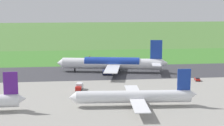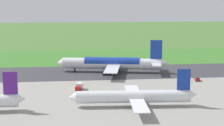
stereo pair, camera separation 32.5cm
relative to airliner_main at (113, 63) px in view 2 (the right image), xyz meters
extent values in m
plane|color=#477233|center=(-2.73, -0.07, -4.35)|extent=(800.00, 800.00, 0.00)
cube|color=#38383D|center=(-2.73, -0.07, -4.32)|extent=(600.00, 36.03, 0.06)
cube|color=gray|center=(-2.73, 55.10, -4.33)|extent=(440.00, 110.00, 0.05)
cube|color=#3C782B|center=(-2.73, -40.77, -4.33)|extent=(600.00, 80.00, 0.04)
cylinder|color=white|center=(0.37, -0.07, -0.15)|extent=(48.10, 14.32, 5.20)
cone|color=white|center=(25.40, -4.97, -0.15)|extent=(3.89, 5.42, 4.94)
cone|color=white|center=(-24.36, 4.77, 0.45)|extent=(4.28, 5.01, 4.42)
cube|color=#19389E|center=(-20.35, 3.98, 6.95)|extent=(5.59, 1.57, 9.00)
cube|color=white|center=(-19.30, 9.38, 0.65)|extent=(5.65, 9.60, 0.36)
cube|color=white|center=(-21.41, -1.41, 0.65)|extent=(5.65, 9.60, 0.36)
cube|color=white|center=(1.50, 10.91, -0.55)|extent=(10.11, 22.74, 0.35)
cube|color=white|center=(-2.72, -10.68, -0.55)|extent=(10.11, 22.74, 0.35)
cylinder|color=#23284C|center=(3.28, 7.00, -3.03)|extent=(4.95, 3.61, 2.80)
cylinder|color=#23284C|center=(0.40, -7.72, -3.03)|extent=(4.95, 3.61, 2.80)
cylinder|color=black|center=(18.27, -3.58, -2.64)|extent=(0.70, 0.70, 3.42)
cylinder|color=black|center=(-1.80, 4.43, -2.64)|extent=(0.70, 0.70, 3.42)
cylinder|color=black|center=(-3.34, -3.42, -2.64)|extent=(0.70, 0.70, 3.42)
cylinder|color=#19389E|center=(0.37, -0.07, 0.37)|extent=(26.91, 10.20, 5.23)
cylinder|color=white|center=(-0.05, 58.98, -1.06)|extent=(37.80, 6.33, 4.08)
cone|color=white|center=(19.91, 57.78, -1.06)|extent=(2.58, 4.01, 3.87)
cone|color=white|center=(-19.76, 60.17, -0.59)|extent=(2.95, 3.62, 3.46)
cube|color=#19389E|center=(-16.57, 59.98, 4.50)|extent=(4.41, 0.66, 7.05)
cube|color=white|center=(-0.31, 67.64, -1.37)|extent=(5.73, 17.50, 0.27)
cube|color=white|center=(-1.35, 50.42, -1.37)|extent=(5.73, 17.50, 0.27)
cylinder|color=black|center=(-0.05, 58.98, -3.73)|extent=(0.63, 0.63, 1.25)
cone|color=white|center=(35.89, 59.56, -0.53)|extent=(2.88, 3.59, 3.52)
cube|color=#591E8C|center=(39.14, 59.64, 4.64)|extent=(4.46, 0.52, 7.16)
cube|color=#B21914|center=(17.53, 36.44, -3.25)|extent=(2.59, 2.59, 1.30)
cube|color=silver|center=(16.98, 33.70, -2.80)|extent=(3.01, 4.18, 2.20)
cylinder|color=black|center=(16.55, 36.64, -3.90)|extent=(0.47, 0.94, 0.90)
cylinder|color=black|center=(18.51, 36.25, -3.90)|extent=(0.47, 0.94, 0.90)
cylinder|color=black|center=(15.88, 33.31, -3.90)|extent=(0.47, 0.94, 0.90)
cylinder|color=black|center=(17.84, 32.91, -3.90)|extent=(0.47, 0.94, 0.90)
cube|color=#B21914|center=(-34.14, 23.50, -3.66)|extent=(2.39, 4.42, 0.75)
cube|color=#2D333D|center=(-34.11, 23.70, -3.01)|extent=(2.00, 2.42, 0.55)
cylinder|color=black|center=(-33.50, 22.00, -4.03)|extent=(0.31, 0.67, 0.64)
cylinder|color=black|center=(-35.18, 22.24, -4.03)|extent=(0.31, 0.67, 0.64)
cylinder|color=black|center=(-33.09, 24.77, -4.03)|extent=(0.31, 0.67, 0.64)
cylinder|color=black|center=(-34.78, 25.01, -4.03)|extent=(0.31, 0.67, 0.64)
cylinder|color=slate|center=(9.11, -37.27, -3.44)|extent=(0.10, 0.10, 1.83)
cube|color=red|center=(9.11, -37.29, -2.23)|extent=(0.60, 0.04, 0.60)
cone|color=orange|center=(13.38, -38.93, -4.08)|extent=(0.40, 0.40, 0.55)
camera|label=1|loc=(20.58, 176.37, 30.45)|focal=59.90mm
camera|label=2|loc=(20.26, 176.40, 30.45)|focal=59.90mm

